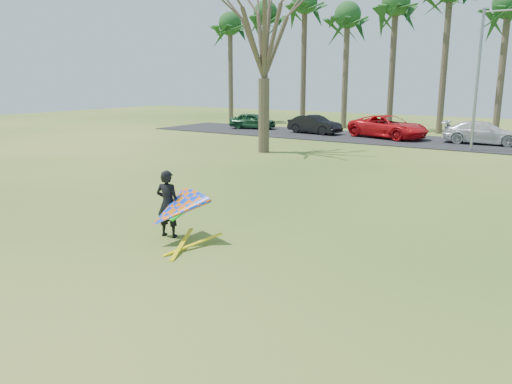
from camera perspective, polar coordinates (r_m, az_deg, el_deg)
The scene contains 15 objects.
ground at distance 12.62m, azimuth -5.02°, elevation -6.57°, with size 100.00×100.00×0.00m, color #205A13.
parking_strip at distance 35.35m, azimuth 21.01°, elevation 5.24°, with size 46.00×7.00×0.06m, color black.
palm_0 at distance 50.16m, azimuth -2.98°, elevation 18.53°, with size 4.84×4.84×10.84m.
palm_1 at distance 47.99m, azimuth 1.10°, elevation 19.61°, with size 4.84×4.84×11.54m.
palm_2 at distance 46.09m, azimuth 5.61°, elevation 20.69°, with size 4.84×4.84×12.24m.
palm_3 at distance 44.20m, azimuth 10.43°, elevation 19.11°, with size 4.84×4.84×10.84m.
palm_4 at distance 42.86m, azimuth 15.70°, elevation 19.98°, with size 4.84×4.84×11.54m.
palm_6 at distance 40.98m, azimuth 26.91°, elevation 18.51°, with size 4.84×4.84×10.84m.
bare_tree_left at distance 28.92m, azimuth 0.93°, elevation 18.26°, with size 6.60×6.60×9.70m.
streetlight at distance 31.75m, azimuth 24.33°, elevation 12.24°, with size 2.28×0.18×8.00m.
car_0 at distance 42.27m, azimuth -0.38°, elevation 8.14°, with size 1.56×3.88×1.32m, color #1C4627.
car_1 at distance 38.76m, azimuth 6.71°, elevation 7.68°, with size 1.47×4.22×1.39m, color black.
car_2 at distance 36.78m, azimuth 14.86°, elevation 7.23°, with size 2.64×5.73×1.59m, color red.
car_3 at distance 35.46m, azimuth 24.54°, elevation 6.18°, with size 2.01×4.93×1.43m, color silver.
kite_flyer at distance 13.16m, azimuth -9.44°, elevation -1.99°, with size 2.13×2.39×2.02m.
Camera 1 is at (7.43, -9.31, 4.18)m, focal length 35.00 mm.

